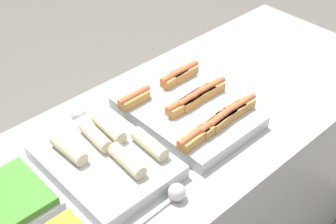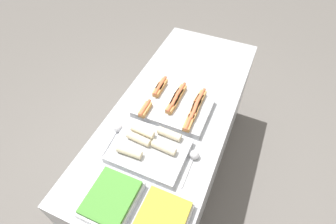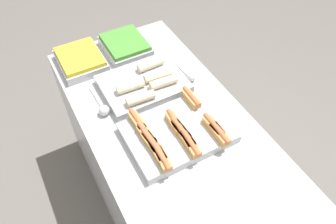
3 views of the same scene
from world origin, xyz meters
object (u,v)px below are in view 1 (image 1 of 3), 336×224
object	(u,v)px
tray_wraps	(106,158)
tray_side_back	(0,208)
tray_hotdogs	(190,110)
serving_spoon_near	(174,195)
serving_spoon_far	(77,117)

from	to	relation	value
tray_wraps	tray_side_back	distance (m)	0.36
tray_hotdogs	serving_spoon_near	xyz separation A→B (m)	(-0.32, -0.25, -0.01)
serving_spoon_far	tray_side_back	bearing A→B (deg)	-152.94
tray_wraps	tray_side_back	size ratio (longest dim) A/B	1.50
tray_wraps	tray_side_back	world-z (taller)	tray_wraps
tray_hotdogs	tray_wraps	xyz separation A→B (m)	(-0.38, 0.01, -0.00)
tray_wraps	serving_spoon_near	size ratio (longest dim) A/B	1.83
tray_side_back	tray_hotdogs	bearing A→B (deg)	-4.20
tray_hotdogs	serving_spoon_near	world-z (taller)	tray_hotdogs
tray_wraps	serving_spoon_near	xyz separation A→B (m)	(0.06, -0.26, -0.01)
tray_wraps	serving_spoon_near	bearing A→B (deg)	-76.94
tray_wraps	serving_spoon_far	distance (m)	0.26
tray_hotdogs	serving_spoon_near	distance (m)	0.41
tray_wraps	serving_spoon_far	xyz separation A→B (m)	(0.06, 0.26, -0.01)
tray_hotdogs	serving_spoon_far	xyz separation A→B (m)	(-0.32, 0.27, -0.01)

